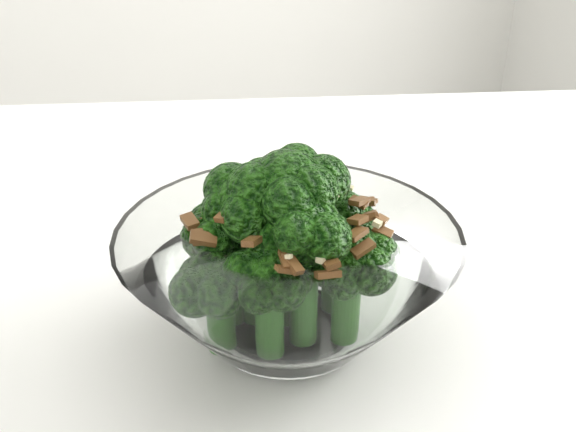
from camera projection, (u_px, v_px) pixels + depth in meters
name	position (u px, v px, depth m)	size (l,w,h in m)	color
table	(306.00, 281.00, 0.66)	(1.39, 1.13, 0.75)	white
broccoli_dish	(287.00, 268.00, 0.45)	(0.24, 0.24, 0.15)	white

